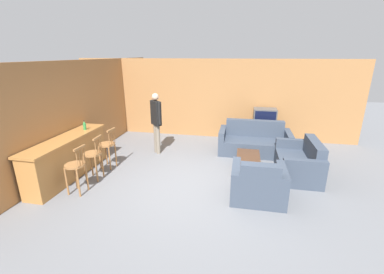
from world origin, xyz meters
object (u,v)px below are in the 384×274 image
(tv, at_px, (265,116))
(person_by_window, at_px, (156,119))
(armchair_near, at_px, (258,185))
(bar_chair_far, at_px, (107,147))
(bar_chair_near, at_px, (76,168))
(coffee_table, at_px, (248,157))
(tv_unit, at_px, (263,133))
(bar_chair_mid, at_px, (93,157))
(couch_far, at_px, (254,142))
(bottle, at_px, (85,126))
(loveseat_right, at_px, (300,163))

(tv, height_order, person_by_window, person_by_window)
(armchair_near, bearing_deg, bar_chair_far, 167.44)
(bar_chair_near, relative_size, coffee_table, 1.12)
(tv_unit, bearing_deg, bar_chair_mid, -139.78)
(bar_chair_near, relative_size, tv, 1.47)
(armchair_near, bearing_deg, couch_far, 89.85)
(coffee_table, bearing_deg, armchair_near, -82.85)
(bar_chair_far, bearing_deg, bar_chair_mid, -90.00)
(bar_chair_far, bearing_deg, bar_chair_near, -90.00)
(couch_far, height_order, tv_unit, couch_far)
(tv_unit, bearing_deg, coffee_table, -103.13)
(bar_chair_near, relative_size, person_by_window, 0.59)
(tv, distance_m, bottle, 5.23)
(armchair_near, distance_m, tv, 3.55)
(person_by_window, bearing_deg, couch_far, 11.63)
(couch_far, height_order, person_by_window, person_by_window)
(bar_chair_near, xyz_separation_m, tv, (3.93, 3.95, 0.34))
(bar_chair_near, height_order, person_by_window, person_by_window)
(bottle, relative_size, person_by_window, 0.14)
(couch_far, height_order, tv, tv)
(tv_unit, bearing_deg, bar_chair_near, -134.81)
(armchair_near, xyz_separation_m, tv_unit, (0.32, 3.49, 0.01))
(armchair_near, bearing_deg, loveseat_right, 52.03)
(bar_chair_far, distance_m, bottle, 0.77)
(couch_far, distance_m, tv_unit, 0.97)
(bar_chair_far, relative_size, couch_far, 0.52)
(coffee_table, xyz_separation_m, tv_unit, (0.49, 2.11, 0.01))
(armchair_near, xyz_separation_m, loveseat_right, (1.01, 1.30, -0.01))
(bottle, bearing_deg, person_by_window, 39.12)
(bar_chair_mid, distance_m, loveseat_right, 4.76)
(bar_chair_mid, relative_size, armchair_near, 0.99)
(bar_chair_far, relative_size, armchair_near, 0.99)
(bar_chair_near, distance_m, bar_chair_far, 1.27)
(tv_unit, bearing_deg, bottle, -149.38)
(tv_unit, relative_size, bottle, 5.02)
(loveseat_right, relative_size, person_by_window, 0.89)
(bar_chair_near, bearing_deg, tv, 45.17)
(bar_chair_near, bearing_deg, armchair_near, 7.31)
(loveseat_right, distance_m, tv_unit, 2.30)
(bar_chair_near, relative_size, tv_unit, 0.86)
(bar_chair_far, distance_m, couch_far, 4.03)
(bar_chair_mid, bearing_deg, person_by_window, 64.50)
(bar_chair_far, height_order, coffee_table, bar_chair_far)
(armchair_near, relative_size, coffee_table, 1.13)
(loveseat_right, distance_m, person_by_window, 3.87)
(couch_far, distance_m, bottle, 4.60)
(bar_chair_near, height_order, coffee_table, bar_chair_near)
(loveseat_right, height_order, bottle, bottle)
(armchair_near, bearing_deg, bar_chair_mid, 177.32)
(couch_far, bearing_deg, bar_chair_near, -140.01)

